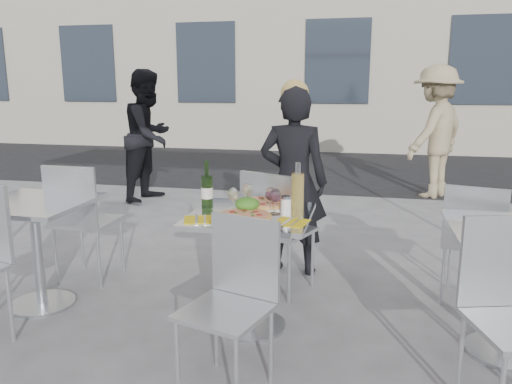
% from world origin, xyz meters
% --- Properties ---
extents(ground, '(80.00, 80.00, 0.00)m').
position_xyz_m(ground, '(0.00, 0.00, 0.00)').
color(ground, '#5F5F61').
extents(street_asphalt, '(24.00, 5.00, 0.00)m').
position_xyz_m(street_asphalt, '(0.00, 6.50, 0.00)').
color(street_asphalt, black).
rests_on(street_asphalt, ground).
extents(main_table, '(0.72, 0.72, 0.75)m').
position_xyz_m(main_table, '(0.00, 0.00, 0.54)').
color(main_table, '#B7BABF').
rests_on(main_table, ground).
extents(side_table_left, '(0.72, 0.72, 0.75)m').
position_xyz_m(side_table_left, '(-1.50, 0.00, 0.54)').
color(side_table_left, '#B7BABF').
rests_on(side_table_left, ground).
extents(chair_far, '(0.54, 0.55, 0.92)m').
position_xyz_m(chair_far, '(0.04, 0.55, 0.54)').
color(chair_far, silver).
rests_on(chair_far, ground).
extents(chair_near, '(0.49, 0.50, 0.86)m').
position_xyz_m(chair_near, '(0.05, -0.60, 0.51)').
color(chair_near, silver).
rests_on(chair_near, ground).
extents(side_chair_lfar, '(0.43, 0.44, 0.94)m').
position_xyz_m(side_chair_lfar, '(-1.44, 0.45, 0.55)').
color(side_chair_lfar, silver).
rests_on(side_chair_lfar, ground).
extents(side_chair_rfar, '(0.49, 0.50, 0.87)m').
position_xyz_m(side_chair_rfar, '(1.41, 0.63, 0.51)').
color(side_chair_rfar, silver).
rests_on(side_chair_rfar, ground).
extents(woman_diner, '(0.56, 0.38, 1.51)m').
position_xyz_m(woman_diner, '(0.11, 1.03, 0.75)').
color(woman_diner, black).
rests_on(woman_diner, ground).
extents(pedestrian_a, '(0.77, 0.92, 1.71)m').
position_xyz_m(pedestrian_a, '(-2.11, 3.25, 0.85)').
color(pedestrian_a, black).
rests_on(pedestrian_a, ground).
extents(pedestrian_b, '(1.19, 1.32, 1.78)m').
position_xyz_m(pedestrian_b, '(1.58, 4.23, 0.89)').
color(pedestrian_b, '#9A8863').
rests_on(pedestrian_b, ground).
extents(pizza_near, '(0.32, 0.32, 0.02)m').
position_xyz_m(pizza_near, '(-0.01, -0.11, 0.76)').
color(pizza_near, '#E6B45A').
rests_on(pizza_near, main_table).
extents(pizza_far, '(0.35, 0.35, 0.03)m').
position_xyz_m(pizza_far, '(0.05, 0.20, 0.77)').
color(pizza_far, white).
rests_on(pizza_far, main_table).
extents(salad_plate, '(0.22, 0.22, 0.09)m').
position_xyz_m(salad_plate, '(-0.03, 0.05, 0.79)').
color(salad_plate, white).
rests_on(salad_plate, main_table).
extents(wine_bottle, '(0.07, 0.08, 0.29)m').
position_xyz_m(wine_bottle, '(-0.31, 0.11, 0.86)').
color(wine_bottle, '#28481B').
rests_on(wine_bottle, main_table).
extents(carafe, '(0.08, 0.08, 0.29)m').
position_xyz_m(carafe, '(0.26, 0.20, 0.87)').
color(carafe, tan).
rests_on(carafe, main_table).
extents(sugar_shaker, '(0.06, 0.06, 0.11)m').
position_xyz_m(sugar_shaker, '(0.21, 0.05, 0.80)').
color(sugar_shaker, white).
rests_on(sugar_shaker, main_table).
extents(wineglass_white_a, '(0.07, 0.07, 0.16)m').
position_xyz_m(wineglass_white_a, '(-0.10, -0.02, 0.86)').
color(wineglass_white_a, white).
rests_on(wineglass_white_a, main_table).
extents(wineglass_white_b, '(0.07, 0.07, 0.16)m').
position_xyz_m(wineglass_white_b, '(-0.05, 0.14, 0.86)').
color(wineglass_white_b, white).
rests_on(wineglass_white_b, main_table).
extents(wineglass_red_a, '(0.07, 0.07, 0.16)m').
position_xyz_m(wineglass_red_a, '(0.11, 0.05, 0.86)').
color(wineglass_red_a, white).
rests_on(wineglass_red_a, main_table).
extents(wineglass_red_b, '(0.07, 0.07, 0.16)m').
position_xyz_m(wineglass_red_b, '(0.15, 0.02, 0.86)').
color(wineglass_red_b, white).
rests_on(wineglass_red_b, main_table).
extents(napkin_left, '(0.23, 0.23, 0.01)m').
position_xyz_m(napkin_left, '(-0.25, -0.21, 0.75)').
color(napkin_left, yellow).
rests_on(napkin_left, main_table).
extents(napkin_right, '(0.21, 0.21, 0.01)m').
position_xyz_m(napkin_right, '(0.27, -0.15, 0.75)').
color(napkin_right, yellow).
rests_on(napkin_right, main_table).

